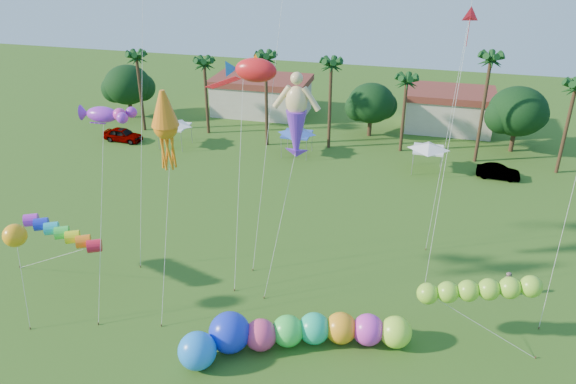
% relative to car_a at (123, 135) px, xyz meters
% --- Properties ---
extents(tree_line, '(69.46, 8.91, 11.00)m').
position_rel_car_a_xyz_m(tree_line, '(30.18, 8.08, 3.49)').
color(tree_line, '#3A2819').
rests_on(tree_line, ground).
extents(buildings_row, '(35.00, 7.00, 4.00)m').
position_rel_car_a_xyz_m(buildings_row, '(23.52, 14.09, 1.21)').
color(buildings_row, beige).
rests_on(buildings_row, ground).
extents(tent_row, '(31.00, 4.00, 0.60)m').
position_rel_car_a_xyz_m(tent_row, '(20.61, 0.42, 1.96)').
color(tent_row, white).
rests_on(tent_row, ground).
extents(car_a, '(4.74, 2.16, 1.58)m').
position_rel_car_a_xyz_m(car_a, '(0.00, 0.00, 0.00)').
color(car_a, '#4C4C54').
rests_on(car_a, ground).
extents(car_b, '(4.27, 1.69, 1.38)m').
position_rel_car_a_xyz_m(car_b, '(41.63, 0.07, -0.10)').
color(car_b, '#4C4C54').
rests_on(car_b, ground).
extents(spectator_b, '(1.14, 1.12, 1.85)m').
position_rel_car_a_xyz_m(spectator_b, '(40.75, -20.19, 0.14)').
color(spectator_b, '#A78C8B').
rests_on(spectator_b, ground).
extents(caterpillar_inflatable, '(12.21, 5.43, 2.52)m').
position_rel_car_a_xyz_m(caterpillar_inflatable, '(28.25, -28.60, 0.27)').
color(caterpillar_inflatable, '#E03A70').
rests_on(caterpillar_inflatable, ground).
extents(blue_ball, '(2.25, 2.25, 2.25)m').
position_rel_car_a_xyz_m(blue_ball, '(22.73, -31.88, 0.34)').
color(blue_ball, '#1B7FFA').
rests_on(blue_ball, ground).
extents(rainbow_tube, '(9.16, 2.79, 4.11)m').
position_rel_car_a_xyz_m(rainbow_tube, '(11.63, -26.69, 2.86)').
color(rainbow_tube, red).
rests_on(rainbow_tube, ground).
extents(green_worm, '(10.23, 3.25, 4.09)m').
position_rel_car_a_xyz_m(green_worm, '(35.32, -26.02, 2.53)').
color(green_worm, '#90DB30').
rests_on(green_worm, ground).
extents(orange_ball_kite, '(1.55, 1.94, 6.95)m').
position_rel_car_a_xyz_m(orange_ball_kite, '(10.60, -30.44, 5.43)').
color(orange_ball_kite, orange).
rests_on(orange_ball_kite, ground).
extents(merman_kite, '(2.47, 4.80, 14.37)m').
position_rel_car_a_xyz_m(merman_kite, '(25.85, -20.79, 10.81)').
color(merman_kite, '#E7C483').
rests_on(merman_kite, ground).
extents(fish_kite, '(4.62, 7.09, 15.25)m').
position_rel_car_a_xyz_m(fish_kite, '(22.54, -18.87, 13.54)').
color(fish_kite, red).
rests_on(fish_kite, ground).
extents(squid_kite, '(2.06, 4.57, 14.68)m').
position_rel_car_a_xyz_m(squid_kite, '(18.97, -25.72, 11.51)').
color(squid_kite, orange).
rests_on(squid_kite, ground).
extents(lobster_kite, '(3.59, 5.48, 13.43)m').
position_rel_car_a_xyz_m(lobster_kite, '(14.74, -25.65, 11.93)').
color(lobster_kite, purple).
rests_on(lobster_kite, ground).
extents(delta_kite_red, '(1.43, 4.63, 18.75)m').
position_rel_car_a_xyz_m(delta_kite_red, '(35.99, -17.41, 17.04)').
color(delta_kite_red, red).
rests_on(delta_kite_red, ground).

